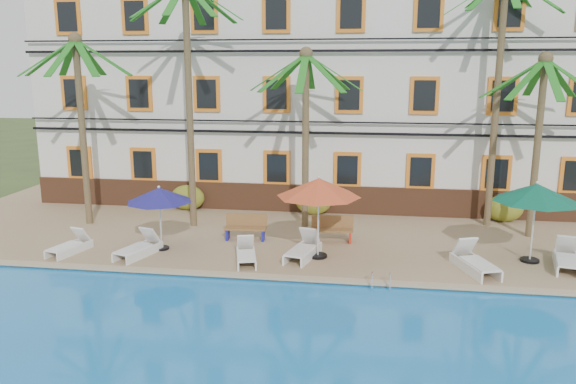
% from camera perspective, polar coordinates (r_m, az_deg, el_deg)
% --- Properties ---
extents(ground, '(100.00, 100.00, 0.00)m').
position_cam_1_polar(ground, '(17.69, 0.01, -8.49)').
color(ground, '#384C23').
rests_on(ground, ground).
extents(pool_deck, '(30.00, 12.00, 0.25)m').
position_cam_1_polar(pool_deck, '(22.36, 1.87, -3.63)').
color(pool_deck, tan).
rests_on(pool_deck, ground).
extents(pool_coping, '(30.00, 0.35, 0.06)m').
position_cam_1_polar(pool_coping, '(16.76, -0.44, -8.69)').
color(pool_coping, tan).
rests_on(pool_coping, pool_deck).
extents(hotel_building, '(25.40, 6.44, 10.22)m').
position_cam_1_polar(hotel_building, '(26.44, 3.20, 10.42)').
color(hotel_building, silver).
rests_on(hotel_building, pool_deck).
extents(palm_a, '(4.22, 4.22, 7.39)m').
position_cam_1_polar(palm_a, '(23.10, -20.36, 8.48)').
color(palm_a, brown).
rests_on(palm_a, pool_deck).
extents(palm_b, '(4.22, 4.22, 9.36)m').
position_cam_1_polar(palm_b, '(21.65, -10.11, 11.83)').
color(palm_b, brown).
rests_on(palm_b, pool_deck).
extents(palm_c, '(4.22, 4.22, 6.85)m').
position_cam_1_polar(palm_c, '(21.30, 1.81, 8.11)').
color(palm_c, brown).
rests_on(palm_c, pool_deck).
extents(palm_d, '(4.22, 4.22, 9.61)m').
position_cam_1_polar(palm_d, '(22.78, 20.65, 11.61)').
color(palm_d, brown).
rests_on(palm_d, pool_deck).
extents(palm_e, '(4.22, 4.22, 6.64)m').
position_cam_1_polar(palm_e, '(21.86, 24.22, 6.82)').
color(palm_e, brown).
rests_on(palm_e, pool_deck).
extents(shrub_left, '(1.50, 0.90, 1.10)m').
position_cam_1_polar(shrub_left, '(24.85, -10.16, -0.55)').
color(shrub_left, '#32611B').
rests_on(shrub_left, pool_deck).
extents(shrub_mid, '(1.50, 0.90, 1.10)m').
position_cam_1_polar(shrub_mid, '(23.71, 2.60, -1.00)').
color(shrub_mid, '#32611B').
rests_on(shrub_mid, pool_deck).
extents(shrub_right, '(1.50, 0.90, 1.10)m').
position_cam_1_polar(shrub_right, '(24.22, 21.12, -1.56)').
color(shrub_right, '#32611B').
rests_on(shrub_right, pool_deck).
extents(umbrella_blue, '(2.23, 2.23, 2.23)m').
position_cam_1_polar(umbrella_blue, '(19.34, -12.95, -0.32)').
color(umbrella_blue, black).
rests_on(umbrella_blue, pool_deck).
extents(umbrella_red, '(2.73, 2.73, 2.72)m').
position_cam_1_polar(umbrella_red, '(17.98, 3.14, 0.42)').
color(umbrella_red, black).
rests_on(umbrella_red, pool_deck).
extents(umbrella_green, '(2.64, 2.64, 2.63)m').
position_cam_1_polar(umbrella_green, '(19.19, 23.91, -0.12)').
color(umbrella_green, black).
rests_on(umbrella_green, pool_deck).
extents(lounger_a, '(0.99, 1.75, 0.78)m').
position_cam_1_polar(lounger_a, '(20.29, -21.27, -5.08)').
color(lounger_a, white).
rests_on(lounger_a, pool_deck).
extents(lounger_b, '(1.16, 1.92, 0.85)m').
position_cam_1_polar(lounger_b, '(19.29, -14.92, -5.47)').
color(lounger_b, white).
rests_on(lounger_b, pool_deck).
extents(lounger_c, '(0.98, 1.75, 0.78)m').
position_cam_1_polar(lounger_c, '(18.12, -4.28, -6.31)').
color(lounger_c, white).
rests_on(lounger_c, pool_deck).
extents(lounger_d, '(1.12, 2.00, 0.89)m').
position_cam_1_polar(lounger_d, '(18.46, 1.57, -5.81)').
color(lounger_d, white).
rests_on(lounger_d, pool_deck).
extents(lounger_e, '(1.32, 2.09, 0.93)m').
position_cam_1_polar(lounger_e, '(18.17, 18.41, -6.73)').
color(lounger_e, white).
rests_on(lounger_e, pool_deck).
extents(lounger_f, '(1.12, 2.05, 0.92)m').
position_cam_1_polar(lounger_f, '(19.56, 26.49, -6.08)').
color(lounger_f, white).
rests_on(lounger_f, pool_deck).
extents(bench_left, '(1.53, 0.56, 0.93)m').
position_cam_1_polar(bench_left, '(20.37, -4.32, -3.54)').
color(bench_left, olive).
rests_on(bench_left, pool_deck).
extents(bench_right, '(1.53, 0.57, 0.93)m').
position_cam_1_polar(bench_right, '(20.15, 4.49, -3.72)').
color(bench_right, olive).
rests_on(bench_right, pool_deck).
extents(pool_ladder, '(0.54, 0.74, 0.74)m').
position_cam_1_polar(pool_ladder, '(16.51, 9.41, -9.31)').
color(pool_ladder, silver).
rests_on(pool_ladder, ground).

